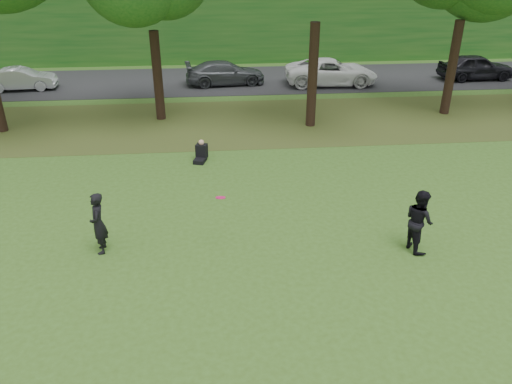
# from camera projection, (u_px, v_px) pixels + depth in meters

# --- Properties ---
(ground) EXTENTS (120.00, 120.00, 0.00)m
(ground) POSITION_uv_depth(u_px,v_px,m) (242.00, 299.00, 12.01)
(ground) COLOR #345219
(ground) RESTS_ON ground
(leaf_litter) EXTENTS (60.00, 7.00, 0.01)m
(leaf_litter) POSITION_uv_depth(u_px,v_px,m) (224.00, 123.00, 23.57)
(leaf_litter) COLOR #453E18
(leaf_litter) RESTS_ON ground
(street) EXTENTS (70.00, 7.00, 0.02)m
(street) POSITION_uv_depth(u_px,v_px,m) (220.00, 80.00, 30.67)
(street) COLOR black
(street) RESTS_ON ground
(far_hedge) EXTENTS (70.00, 3.00, 5.00)m
(far_hedge) POSITION_uv_depth(u_px,v_px,m) (216.00, 24.00, 34.88)
(far_hedge) COLOR #164D18
(far_hedge) RESTS_ON ground
(player_left) EXTENTS (0.51, 0.70, 1.77)m
(player_left) POSITION_uv_depth(u_px,v_px,m) (98.00, 223.00, 13.46)
(player_left) COLOR black
(player_left) RESTS_ON ground
(player_right) EXTENTS (0.84, 0.99, 1.80)m
(player_right) POSITION_uv_depth(u_px,v_px,m) (419.00, 220.00, 13.57)
(player_right) COLOR black
(player_right) RESTS_ON ground
(parked_cars) EXTENTS (40.24, 3.12, 1.52)m
(parked_cars) POSITION_uv_depth(u_px,v_px,m) (251.00, 73.00, 29.41)
(parked_cars) COLOR black
(parked_cars) RESTS_ON street
(frisbee) EXTENTS (0.30, 0.30, 0.11)m
(frisbee) POSITION_uv_depth(u_px,v_px,m) (221.00, 198.00, 13.25)
(frisbee) COLOR #DE1265
(frisbee) RESTS_ON ground
(seated_person) EXTENTS (0.60, 0.82, 0.83)m
(seated_person) POSITION_uv_depth(u_px,v_px,m) (201.00, 153.00, 19.42)
(seated_person) COLOR black
(seated_person) RESTS_ON ground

